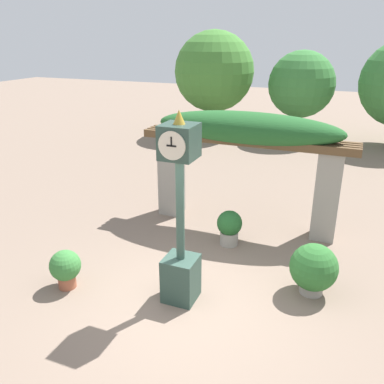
{
  "coord_description": "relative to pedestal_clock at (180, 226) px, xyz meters",
  "views": [
    {
      "loc": [
        2.19,
        -5.23,
        4.24
      ],
      "look_at": [
        -0.18,
        0.63,
        1.78
      ],
      "focal_mm": 38.0,
      "sensor_mm": 36.0,
      "label": 1
    }
  ],
  "objects": [
    {
      "name": "pergola",
      "position": [
        0.18,
        3.25,
        0.63
      ],
      "size": [
        4.8,
        1.11,
        2.67
      ],
      "color": "gray",
      "rests_on": "ground"
    },
    {
      "name": "potted_plant_near_right",
      "position": [
        0.19,
        2.15,
        -0.95
      ],
      "size": [
        0.54,
        0.54,
        0.77
      ],
      "color": "gray",
      "rests_on": "ground"
    },
    {
      "name": "tree_line",
      "position": [
        0.04,
        12.24,
        1.18
      ],
      "size": [
        10.97,
        3.87,
        4.46
      ],
      "color": "brown",
      "rests_on": "ground"
    },
    {
      "name": "potted_plant_far_left",
      "position": [
        -2.02,
        -0.47,
        -0.97
      ],
      "size": [
        0.55,
        0.55,
        0.72
      ],
      "color": "#9E563D",
      "rests_on": "ground"
    },
    {
      "name": "potted_plant_near_left",
      "position": [
        2.05,
        1.0,
        -0.89
      ],
      "size": [
        0.83,
        0.83,
        0.92
      ],
      "color": "gray",
      "rests_on": "ground"
    },
    {
      "name": "pedestal_clock",
      "position": [
        0.0,
        0.0,
        0.0
      ],
      "size": [
        0.54,
        0.57,
        3.23
      ],
      "color": "#2D473D",
      "rests_on": "ground"
    },
    {
      "name": "ground_plane",
      "position": [
        0.18,
        -0.13,
        -1.37
      ],
      "size": [
        60.0,
        60.0,
        0.0
      ],
      "primitive_type": "plane",
      "color": "#7F6B5B"
    }
  ]
}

